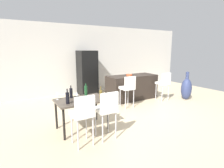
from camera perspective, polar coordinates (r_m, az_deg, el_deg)
name	(u,v)px	position (r m, az deg, el deg)	size (l,w,h in m)	color
ground_plane	(133,109)	(5.88, 6.57, -7.89)	(10.00, 10.00, 0.00)	#C6B28E
back_wall	(93,59)	(8.12, -6.15, 7.86)	(10.00, 0.12, 2.90)	beige
kitchen_island	(132,87)	(6.91, 6.36, -1.02)	(1.93, 0.78, 0.92)	black
bar_chair_left	(128,87)	(5.81, 5.16, -0.91)	(0.41, 0.41, 1.05)	white
bar_chair_middle	(164,82)	(6.89, 16.24, 0.59)	(0.41, 0.41, 1.05)	white
dining_table	(82,103)	(4.31, -9.65, -5.86)	(1.19, 0.77, 0.74)	#4C4238
dining_chair_near	(83,113)	(3.55, -9.23, -8.98)	(0.41, 0.41, 1.05)	white
dining_chair_far	(107,108)	(3.77, -1.62, -7.64)	(0.40, 0.40, 1.05)	white
wine_bottle_inner	(71,93)	(4.44, -12.94, -2.77)	(0.07, 0.07, 0.31)	black
wine_bottle_far	(86,90)	(4.62, -8.34, -2.02)	(0.08, 0.08, 0.31)	#194723
wine_bottle_right	(68,98)	(3.99, -14.01, -4.30)	(0.08, 0.08, 0.33)	black
wine_bottle_corner	(101,94)	(4.30, -3.61, -3.19)	(0.07, 0.07, 0.29)	brown
wine_glass_left	(57,95)	(4.36, -17.11, -3.23)	(0.07, 0.07, 0.17)	silver
wine_glass_middle	(77,94)	(4.33, -11.14, -3.06)	(0.07, 0.07, 0.17)	silver
refrigerator	(87,73)	(7.58, -7.91, 3.56)	(0.72, 0.68, 1.84)	black
fruit_bowl	(129,75)	(6.66, 5.56, 2.87)	(0.22, 0.22, 0.07)	#C6512D
floor_vase	(186,89)	(7.38, 22.63, -1.36)	(0.39, 0.39, 1.06)	navy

